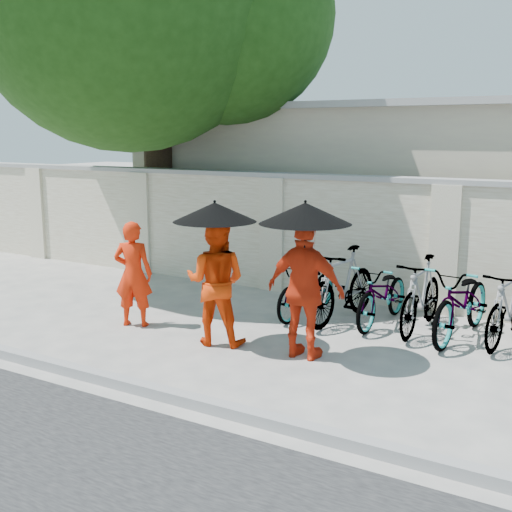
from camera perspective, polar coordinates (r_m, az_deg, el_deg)
The scene contains 16 objects.
ground at distance 8.47m, azimuth -2.75°, elevation -8.16°, with size 80.00×80.00×0.00m, color #B7B1A6.
kerb at distance 7.18m, azimuth -10.37°, elevation -11.41°, with size 40.00×0.16×0.12m, color gray.
compound_wall at distance 10.60m, azimuth 11.36°, elevation 1.11°, with size 20.00×0.30×2.00m, color silver.
building_behind at distance 13.94m, azimuth 20.60°, elevation 5.42°, with size 14.00×6.00×3.20m, color #B5AE91.
shade_tree at distance 12.80m, azimuth -9.85°, elevation 21.26°, with size 6.70×6.20×8.20m.
monk_left at distance 9.39m, azimuth -10.86°, elevation -1.57°, with size 0.56×0.37×1.53m, color red.
monk_center at distance 8.44m, azimuth -3.59°, elevation -2.30°, with size 0.82×0.64×1.68m, color red.
parasol_center at distance 8.18m, azimuth -3.69°, elevation 3.92°, with size 1.08×1.08×0.94m.
monk_right at distance 7.89m, azimuth 4.42°, elevation -3.03°, with size 1.02×0.42×1.74m, color red.
parasol_right at distance 7.63m, azimuth 4.40°, elevation 3.81°, with size 1.11×1.11×0.97m.
bike_0 at distance 9.83m, azimuth 4.59°, elevation -2.85°, with size 0.58×1.65×0.87m, color gray.
bike_1 at distance 9.57m, azimuth 7.68°, elevation -2.56°, with size 0.52×1.84×1.11m, color gray.
bike_2 at distance 9.53m, azimuth 11.23°, elevation -3.32°, with size 0.61×1.74×0.91m, color gray.
bike_3 at distance 9.29m, azimuth 14.46°, elevation -3.37°, with size 0.50×1.76×1.06m, color gray.
bike_4 at distance 9.14m, azimuth 17.89°, elevation -3.88°, with size 0.69×1.97×1.03m, color gray.
bike_5 at distance 9.10m, azimuth 21.53°, elevation -4.18°, with size 0.48×1.72×1.03m, color gray.
Camera 1 is at (4.42, -6.68, 2.77)m, focal length 45.00 mm.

